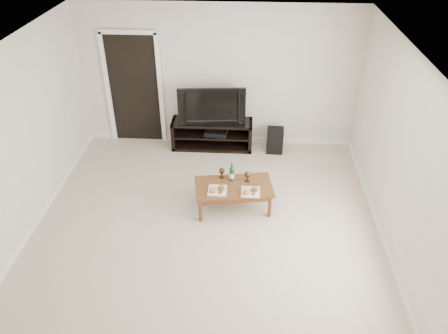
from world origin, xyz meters
TOP-DOWN VIEW (x-y plane):
  - floor at (0.00, 0.00)m, footprint 5.50×5.50m
  - back_wall at (0.00, 2.77)m, footprint 5.00×0.04m
  - ceiling at (0.00, 0.00)m, footprint 5.00×5.50m
  - doorway at (-1.55, 2.73)m, footprint 0.90×0.02m
  - media_console at (-0.11, 2.50)m, footprint 1.49×0.45m
  - television at (-0.11, 2.50)m, footprint 1.21×0.27m
  - av_receiver at (-0.02, 2.48)m, footprint 0.43×0.34m
  - subwoofer at (1.07, 2.43)m, footprint 0.31×0.31m
  - coffee_table at (0.38, 0.66)m, footprint 1.23×0.80m
  - plate_left at (0.14, 0.52)m, footprint 0.27×0.27m
  - plate_right at (0.63, 0.51)m, footprint 0.27×0.27m
  - wine_bottle at (0.34, 0.81)m, footprint 0.07×0.07m
  - goblet_left at (0.18, 0.87)m, footprint 0.09×0.09m
  - goblet_right at (0.57, 0.79)m, footprint 0.09×0.09m

SIDE VIEW (x-z plane):
  - floor at x=0.00m, z-range 0.00..0.00m
  - coffee_table at x=0.38m, z-range 0.00..0.42m
  - subwoofer at x=1.07m, z-range 0.00..0.45m
  - media_console at x=-0.11m, z-range 0.00..0.55m
  - av_receiver at x=-0.02m, z-range 0.29..0.36m
  - plate_left at x=0.14m, z-range 0.42..0.49m
  - plate_right at x=0.63m, z-range 0.42..0.49m
  - goblet_left at x=0.18m, z-range 0.42..0.59m
  - goblet_right at x=0.57m, z-range 0.42..0.59m
  - wine_bottle at x=0.34m, z-range 0.42..0.77m
  - television at x=-0.11m, z-range 0.55..1.24m
  - doorway at x=-1.55m, z-range 0.00..2.05m
  - back_wall at x=0.00m, z-range 0.00..2.60m
  - ceiling at x=0.00m, z-range 2.60..2.64m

